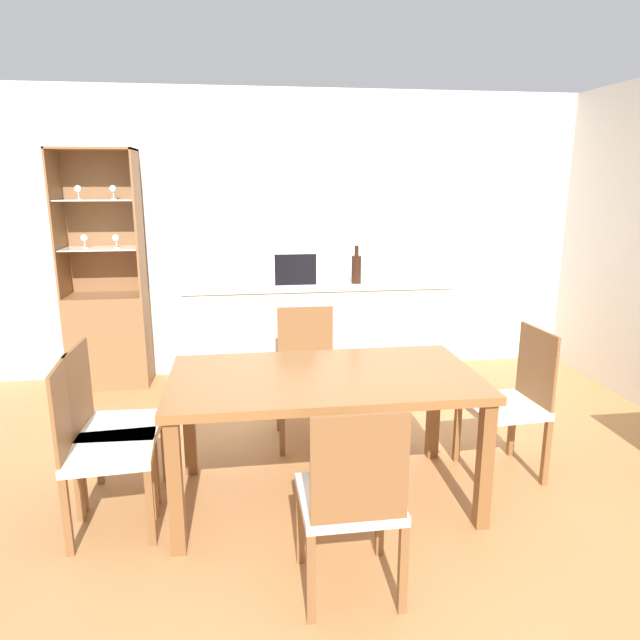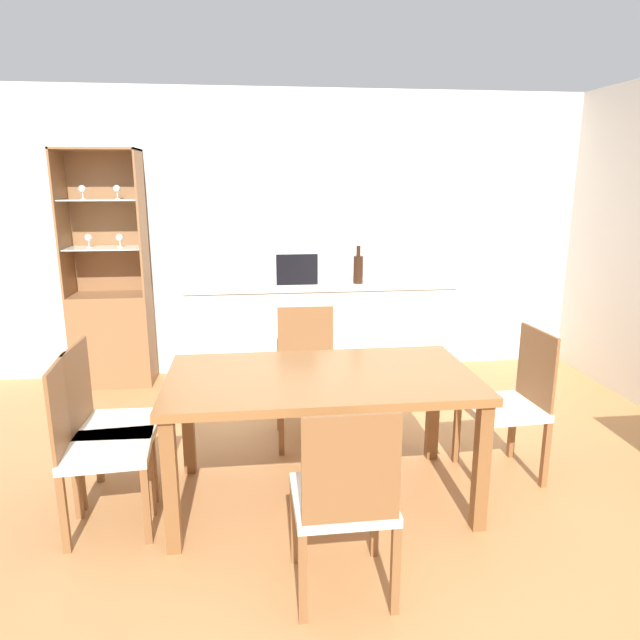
# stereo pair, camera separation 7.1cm
# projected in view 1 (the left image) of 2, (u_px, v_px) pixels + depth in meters

# --- Properties ---
(ground_plane) EXTENTS (18.00, 18.00, 0.00)m
(ground_plane) POSITION_uv_depth(u_px,v_px,m) (362.00, 524.00, 3.02)
(ground_plane) COLOR #B27A47
(wall_back) EXTENTS (6.80, 0.06, 2.55)m
(wall_back) POSITION_uv_depth(u_px,v_px,m) (304.00, 235.00, 5.24)
(wall_back) COLOR silver
(wall_back) RESTS_ON ground_plane
(kitchen_counter) EXTENTS (2.17, 0.55, 0.96)m
(kitchen_counter) POSITION_uv_depth(u_px,v_px,m) (317.00, 338.00, 4.77)
(kitchen_counter) COLOR silver
(kitchen_counter) RESTS_ON ground_plane
(display_cabinet) EXTENTS (0.67, 0.39, 2.02)m
(display_cabinet) POSITION_uv_depth(u_px,v_px,m) (108.00, 320.00, 4.97)
(display_cabinet) COLOR brown
(display_cabinet) RESTS_ON ground_plane
(dining_table) EXTENTS (1.67, 0.91, 0.74)m
(dining_table) POSITION_uv_depth(u_px,v_px,m) (324.00, 389.00, 3.12)
(dining_table) COLOR brown
(dining_table) RESTS_ON ground_plane
(dining_chair_side_left_near) EXTENTS (0.45, 0.45, 0.91)m
(dining_chair_side_left_near) POSITION_uv_depth(u_px,v_px,m) (100.00, 448.00, 2.88)
(dining_chair_side_left_near) COLOR beige
(dining_chair_side_left_near) RESTS_ON ground_plane
(dining_chair_side_right_far) EXTENTS (0.45, 0.45, 0.91)m
(dining_chair_side_right_far) POSITION_uv_depth(u_px,v_px,m) (510.00, 403.00, 3.46)
(dining_chair_side_right_far) COLOR beige
(dining_chair_side_right_far) RESTS_ON ground_plane
(dining_chair_side_left_far) EXTENTS (0.44, 0.44, 0.91)m
(dining_chair_side_left_far) POSITION_uv_depth(u_px,v_px,m) (112.00, 425.00, 3.14)
(dining_chair_side_left_far) COLOR beige
(dining_chair_side_left_far) RESTS_ON ground_plane
(dining_chair_head_near) EXTENTS (0.43, 0.43, 0.91)m
(dining_chair_head_near) POSITION_uv_depth(u_px,v_px,m) (351.00, 500.00, 2.41)
(dining_chair_head_near) COLOR beige
(dining_chair_head_near) RESTS_ON ground_plane
(dining_chair_head_far) EXTENTS (0.43, 0.43, 0.91)m
(dining_chair_head_far) POSITION_uv_depth(u_px,v_px,m) (308.00, 376.00, 3.93)
(dining_chair_head_far) COLOR beige
(dining_chair_head_far) RESTS_ON ground_plane
(microwave) EXTENTS (0.50, 0.40, 0.28)m
(microwave) POSITION_uv_depth(u_px,v_px,m) (302.00, 266.00, 4.59)
(microwave) COLOR silver
(microwave) RESTS_ON kitchen_counter
(wine_bottle) EXTENTS (0.08, 0.08, 0.30)m
(wine_bottle) POSITION_uv_depth(u_px,v_px,m) (356.00, 268.00, 4.58)
(wine_bottle) COLOR black
(wine_bottle) RESTS_ON kitchen_counter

